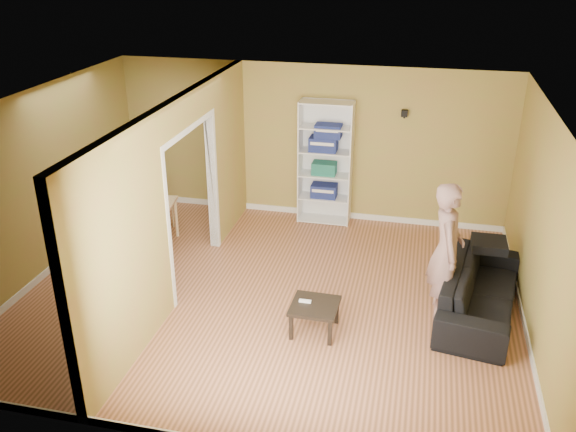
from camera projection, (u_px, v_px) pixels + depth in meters
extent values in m
plane|color=#BC7755|center=(270.00, 295.00, 8.21)|extent=(6.50, 6.50, 0.00)
plane|color=white|center=(268.00, 105.00, 7.14)|extent=(6.50, 6.50, 0.00)
plane|color=#A78244|center=(310.00, 143.00, 10.12)|extent=(6.50, 0.00, 6.50)
plane|color=#A78244|center=(189.00, 330.00, 5.23)|extent=(6.50, 0.00, 6.50)
plane|color=#A78244|center=(39.00, 185.00, 8.33)|extent=(0.00, 5.50, 5.50)
plane|color=#A78244|center=(542.00, 231.00, 7.01)|extent=(0.00, 5.50, 5.50)
cube|color=black|center=(404.00, 113.00, 9.51)|extent=(0.10, 0.10, 0.10)
imported|color=black|center=(481.00, 284.00, 7.67)|extent=(2.28, 1.26, 0.82)
imported|color=slate|center=(448.00, 239.00, 7.42)|extent=(0.80, 0.66, 2.07)
cube|color=white|center=(300.00, 161.00, 10.08)|extent=(0.02, 0.38, 2.06)
cube|color=white|center=(351.00, 165.00, 9.91)|extent=(0.02, 0.38, 2.06)
cube|color=white|center=(327.00, 160.00, 10.16)|extent=(0.87, 0.02, 2.06)
cube|color=white|center=(324.00, 219.00, 10.41)|extent=(0.83, 0.38, 0.02)
cube|color=white|center=(324.00, 197.00, 10.24)|extent=(0.83, 0.38, 0.02)
cube|color=white|center=(325.00, 175.00, 10.08)|extent=(0.83, 0.38, 0.02)
cube|color=white|center=(326.00, 151.00, 9.91)|extent=(0.83, 0.38, 0.02)
cube|color=white|center=(326.00, 127.00, 9.75)|extent=(0.83, 0.38, 0.02)
cube|color=white|center=(327.00, 102.00, 9.58)|extent=(0.83, 0.38, 0.02)
cube|color=navy|center=(324.00, 191.00, 10.20)|extent=(0.42, 0.28, 0.22)
cube|color=#128782|center=(324.00, 168.00, 10.04)|extent=(0.39, 0.26, 0.20)
cube|color=#12194A|center=(323.00, 144.00, 9.87)|extent=(0.45, 0.29, 0.23)
cube|color=navy|center=(328.00, 132.00, 9.77)|extent=(0.42, 0.28, 0.22)
cube|color=black|center=(315.00, 306.00, 7.31)|extent=(0.56, 0.56, 0.04)
cube|color=black|center=(291.00, 327.00, 7.22)|extent=(0.05, 0.05, 0.33)
cube|color=black|center=(330.00, 333.00, 7.13)|extent=(0.05, 0.05, 0.33)
cube|color=black|center=(300.00, 306.00, 7.64)|extent=(0.05, 0.05, 0.33)
cube|color=black|center=(337.00, 311.00, 7.54)|extent=(0.05, 0.05, 0.33)
cube|color=white|center=(305.00, 301.00, 7.34)|extent=(0.15, 0.04, 0.03)
cube|color=tan|center=(137.00, 205.00, 9.33)|extent=(1.10, 0.73, 0.04)
cylinder|color=tan|center=(99.00, 231.00, 9.29)|extent=(0.05, 0.05, 0.65)
cylinder|color=tan|center=(161.00, 237.00, 9.08)|extent=(0.05, 0.05, 0.65)
cylinder|color=tan|center=(119.00, 214.00, 9.86)|extent=(0.05, 0.05, 0.65)
cylinder|color=tan|center=(177.00, 220.00, 9.65)|extent=(0.05, 0.05, 0.65)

